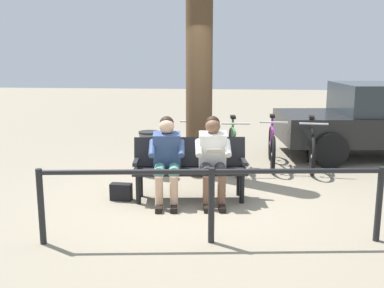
% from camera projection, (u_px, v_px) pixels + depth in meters
% --- Properties ---
extents(ground_plane, '(40.00, 40.00, 0.00)m').
position_uv_depth(ground_plane, '(199.00, 202.00, 6.34)').
color(ground_plane, gray).
extents(bench, '(1.64, 0.66, 0.87)m').
position_uv_depth(bench, '(190.00, 164.00, 6.43)').
color(bench, black).
rests_on(bench, ground).
extents(person_reading, '(0.52, 0.80, 1.20)m').
position_uv_depth(person_reading, '(213.00, 155.00, 6.24)').
color(person_reading, white).
rests_on(person_reading, ground).
extents(person_companion, '(0.52, 0.80, 1.20)m').
position_uv_depth(person_companion, '(167.00, 156.00, 6.23)').
color(person_companion, '#334772').
rests_on(person_companion, ground).
extents(handbag, '(0.31, 0.16, 0.24)m').
position_uv_depth(handbag, '(121.00, 192.00, 6.41)').
color(handbag, black).
rests_on(handbag, ground).
extents(tree_trunk, '(0.44, 0.44, 3.34)m').
position_uv_depth(tree_trunk, '(199.00, 77.00, 7.46)').
color(tree_trunk, '#4C3823').
rests_on(tree_trunk, ground).
extents(litter_bin, '(0.35, 0.35, 0.76)m').
position_uv_depth(litter_bin, '(149.00, 153.00, 7.65)').
color(litter_bin, slate).
rests_on(litter_bin, ground).
extents(bicycle_blue, '(0.48, 1.68, 0.94)m').
position_uv_depth(bicycle_blue, '(311.00, 149.00, 8.14)').
color(bicycle_blue, black).
rests_on(bicycle_blue, ground).
extents(bicycle_black, '(0.48, 1.68, 0.94)m').
position_uv_depth(bicycle_black, '(272.00, 147.00, 8.30)').
color(bicycle_black, black).
rests_on(bicycle_black, ground).
extents(bicycle_red, '(0.48, 1.68, 0.94)m').
position_uv_depth(bicycle_red, '(233.00, 149.00, 8.15)').
color(bicycle_red, black).
rests_on(bicycle_red, ground).
extents(bicycle_purple, '(0.48, 1.67, 0.94)m').
position_uv_depth(bicycle_purple, '(199.00, 146.00, 8.34)').
color(bicycle_purple, black).
rests_on(bicycle_purple, ground).
extents(railing_fence, '(3.74, 0.50, 0.85)m').
position_uv_depth(railing_fence, '(211.00, 189.00, 4.88)').
color(railing_fence, black).
rests_on(railing_fence, ground).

